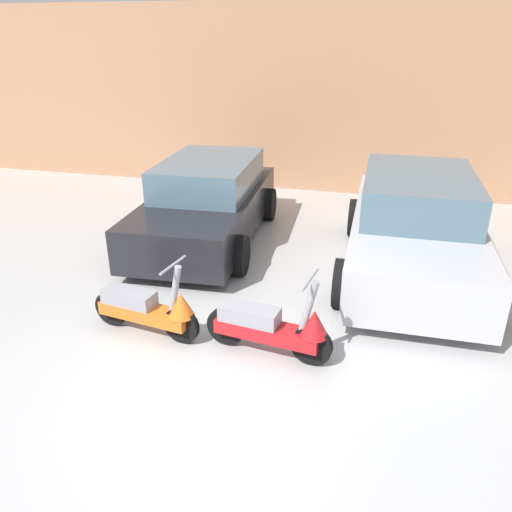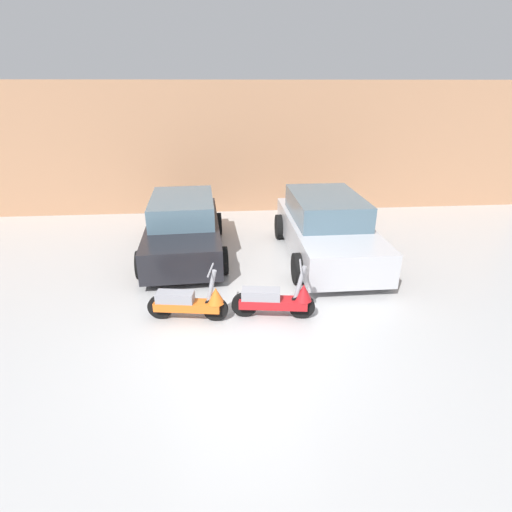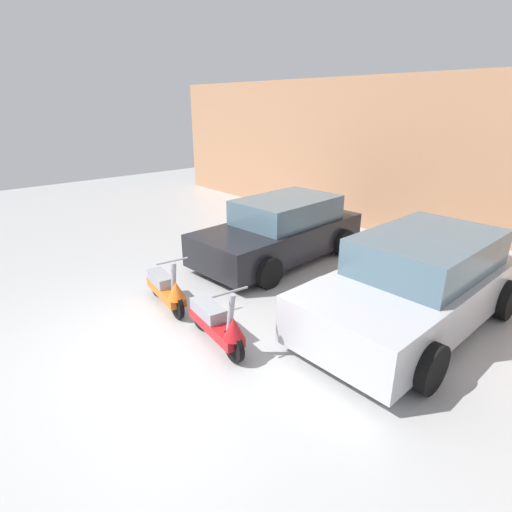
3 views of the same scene
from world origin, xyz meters
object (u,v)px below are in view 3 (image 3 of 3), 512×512
scooter_front_left (167,288)px  scooter_front_right (217,323)px  car_rear_left (281,231)px  car_rear_center (417,283)px

scooter_front_left → scooter_front_right: (1.51, -0.05, 0.01)m
scooter_front_right → car_rear_left: 3.67m
scooter_front_left → car_rear_left: size_ratio=0.35×
car_rear_left → car_rear_center: 3.43m
car_rear_left → car_rear_center: (3.41, -0.44, 0.04)m
car_rear_center → scooter_front_right: bearing=-30.1°
car_rear_left → car_rear_center: car_rear_center is taller
scooter_front_left → car_rear_center: 4.05m
scooter_front_left → scooter_front_right: 1.51m
car_rear_center → scooter_front_left: bearing=-49.4°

